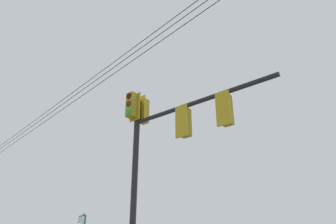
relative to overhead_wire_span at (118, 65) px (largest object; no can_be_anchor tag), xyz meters
The scene contains 2 objects.
signal_mast_assembly 4.78m from the overhead_wire_span, 61.24° to the left, with size 2.50×5.02×7.00m.
overhead_wire_span is the anchor object (origin of this frame).
Camera 1 is at (10.05, 4.36, 1.28)m, focal length 35.78 mm.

